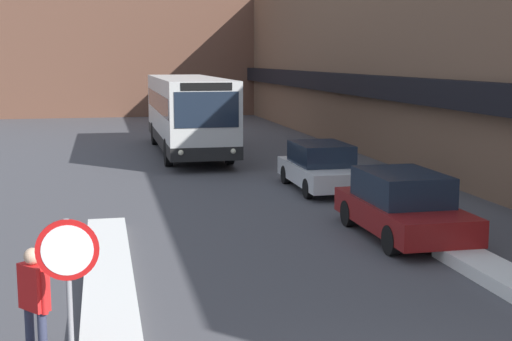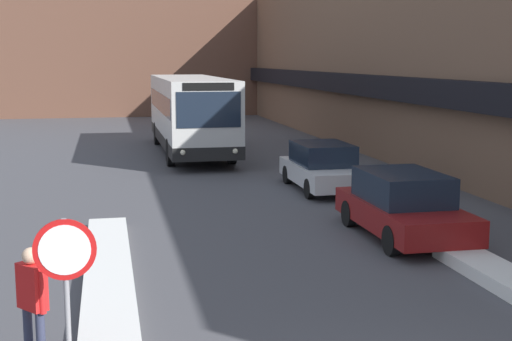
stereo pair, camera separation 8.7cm
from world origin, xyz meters
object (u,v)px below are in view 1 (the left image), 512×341
at_px(pedestrian, 34,296).
at_px(city_bus, 188,112).
at_px(stop_sign, 68,269).
at_px(parked_car_front, 402,205).
at_px(parked_car_middle, 321,167).

bearing_deg(pedestrian, city_bus, 128.68).
bearing_deg(stop_sign, pedestrian, 117.61).
height_order(city_bus, parked_car_front, city_bus).
xyz_separation_m(parked_car_front, stop_sign, (-7.29, -6.64, 0.87)).
bearing_deg(pedestrian, parked_car_middle, 107.83).
bearing_deg(parked_car_front, stop_sign, -137.65).
distance_m(parked_car_middle, pedestrian, 14.32).
relative_size(city_bus, parked_car_front, 2.66).
bearing_deg(parked_car_front, pedestrian, -143.96).
relative_size(city_bus, stop_sign, 5.22).
height_order(parked_car_front, parked_car_middle, parked_car_front).
bearing_deg(parked_car_front, city_bus, 100.99).
relative_size(parked_car_front, pedestrian, 2.64).
bearing_deg(parked_car_middle, stop_sign, -119.31).
relative_size(city_bus, pedestrian, 7.02).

